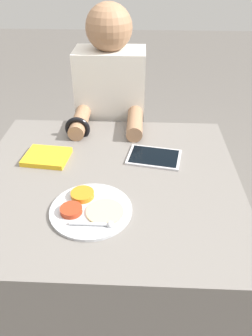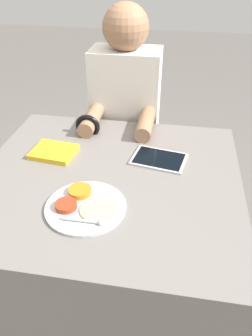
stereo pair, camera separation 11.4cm
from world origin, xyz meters
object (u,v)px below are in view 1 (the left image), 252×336
(thali_tray, at_px, (90,209))
(red_notebook, at_px, (47,157))
(person_diner, at_px, (112,137))
(tablet_device, at_px, (154,157))

(thali_tray, distance_m, red_notebook, 0.36)
(person_diner, bearing_deg, thali_tray, -90.50)
(tablet_device, bearing_deg, person_diner, 115.54)
(red_notebook, height_order, person_diner, person_diner)
(red_notebook, bearing_deg, tablet_device, 3.45)
(thali_tray, relative_size, red_notebook, 1.44)
(thali_tray, height_order, person_diner, person_diner)
(thali_tray, relative_size, person_diner, 0.21)
(red_notebook, height_order, tablet_device, red_notebook)
(thali_tray, height_order, red_notebook, thali_tray)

